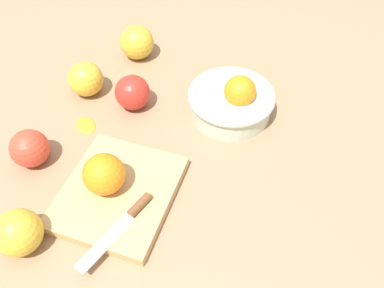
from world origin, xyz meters
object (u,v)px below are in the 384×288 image
cutting_board (118,193)px  knife (126,220)px  apple_front_right (19,232)px  apple_front_left_3 (133,92)px  apple_front_right_2 (30,148)px  orange_on_board (104,174)px  apple_front_left_2 (86,79)px  apple_front_left (137,42)px  bowl (232,100)px

cutting_board → knife: 0.07m
apple_front_right → apple_front_left_3: bearing=-180.0°
apple_front_right → apple_front_left_3: size_ratio=1.01×
apple_front_right_2 → apple_front_left_3: apple_front_left_3 is taller
apple_front_right → orange_on_board: bearing=152.8°
apple_front_right → knife: bearing=123.8°
orange_on_board → apple_front_left_3: orange_on_board is taller
orange_on_board → cutting_board: bearing=94.4°
apple_front_left_2 → apple_front_right: 0.36m
cutting_board → apple_front_right_2: (-0.01, -0.18, 0.02)m
cutting_board → apple_front_left: 0.40m
apple_front_left → apple_front_right: bearing=8.6°
bowl → orange_on_board: 0.30m
bowl → apple_front_left_3: bowl is taller
bowl → apple_front_left: bowl is taller
apple_front_left → apple_front_right: 0.50m
knife → apple_front_right_2: apple_front_right_2 is taller
apple_front_left_2 → apple_front_left_3: (-0.00, 0.11, -0.00)m
orange_on_board → apple_front_right: size_ratio=0.96×
cutting_board → apple_front_left_2: 0.28m
apple_front_right → apple_front_left_3: same height
orange_on_board → apple_front_left_3: (-0.21, -0.07, -0.02)m
apple_front_right → apple_front_left: bearing=-171.4°
cutting_board → apple_front_left_2: apple_front_left_2 is taller
apple_front_right_2 → bowl: bearing=132.7°
bowl → apple_front_right_2: bearing=-47.3°
orange_on_board → apple_front_left_3: bearing=-161.9°
apple_front_left → bowl: bearing=70.9°
apple_front_left → apple_front_right: (0.49, 0.07, -0.00)m
apple_front_right → apple_front_right_2: apple_front_right is taller
knife → apple_front_right: (0.09, -0.13, 0.01)m
apple_front_left_2 → apple_front_left: bearing=167.3°
cutting_board → apple_front_left: (-0.36, -0.16, 0.03)m
apple_front_left → apple_front_left_3: 0.17m
apple_front_left → apple_front_right_2: size_ratio=1.13×
cutting_board → apple_front_left: bearing=-155.8°
bowl → orange_on_board: bowl is taller
knife → apple_front_left_2: size_ratio=2.13×
bowl → apple_front_left: bearing=-109.1°
knife → apple_front_left: size_ratio=2.00×
bowl → cutting_board: 0.29m
bowl → knife: bowl is taller
apple_front_right → apple_front_left_3: 0.34m
orange_on_board → apple_front_left_2: size_ratio=0.95×
cutting_board → apple_front_left: apple_front_left is taller
cutting_board → apple_front_right_2: 0.18m
bowl → apple_front_right_2: (0.26, -0.28, 0.00)m
cutting_board → bowl: bearing=158.8°
apple_front_right_2 → apple_front_left_2: bearing=-175.5°
apple_front_left → apple_front_left_3: bearing=26.0°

